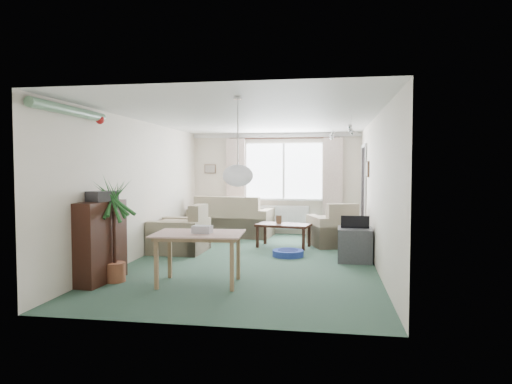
# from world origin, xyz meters

# --- Properties ---
(ground) EXTENTS (6.50, 6.50, 0.00)m
(ground) POSITION_xyz_m (0.00, 0.00, 0.00)
(ground) COLOR #2F4E3F
(window) EXTENTS (1.80, 0.03, 1.30)m
(window) POSITION_xyz_m (0.20, 3.23, 1.50)
(window) COLOR white
(curtain_rod) EXTENTS (2.60, 0.03, 0.03)m
(curtain_rod) POSITION_xyz_m (0.20, 3.15, 2.27)
(curtain_rod) COLOR black
(curtain_left) EXTENTS (0.45, 0.08, 2.00)m
(curtain_left) POSITION_xyz_m (-0.95, 3.13, 1.27)
(curtain_left) COLOR beige
(curtain_right) EXTENTS (0.45, 0.08, 2.00)m
(curtain_right) POSITION_xyz_m (1.35, 3.13, 1.27)
(curtain_right) COLOR beige
(radiator) EXTENTS (1.20, 0.10, 0.55)m
(radiator) POSITION_xyz_m (0.20, 3.19, 0.40)
(radiator) COLOR white
(doorway) EXTENTS (0.03, 0.95, 2.00)m
(doorway) POSITION_xyz_m (1.99, 2.20, 1.00)
(doorway) COLOR black
(pendant_lamp) EXTENTS (0.36, 0.36, 0.36)m
(pendant_lamp) POSITION_xyz_m (0.20, -2.30, 1.48)
(pendant_lamp) COLOR white
(tinsel_garland) EXTENTS (1.60, 1.60, 0.12)m
(tinsel_garland) POSITION_xyz_m (-1.92, -2.30, 2.28)
(tinsel_garland) COLOR #196626
(bauble_cluster_a) EXTENTS (0.20, 0.20, 0.20)m
(bauble_cluster_a) POSITION_xyz_m (1.30, 0.90, 2.22)
(bauble_cluster_a) COLOR silver
(bauble_cluster_b) EXTENTS (0.20, 0.20, 0.20)m
(bauble_cluster_b) POSITION_xyz_m (1.60, -0.30, 2.22)
(bauble_cluster_b) COLOR silver
(wall_picture_back) EXTENTS (0.28, 0.03, 0.22)m
(wall_picture_back) POSITION_xyz_m (-1.60, 3.23, 1.55)
(wall_picture_back) COLOR brown
(wall_picture_right) EXTENTS (0.03, 0.24, 0.30)m
(wall_picture_right) POSITION_xyz_m (1.98, 1.20, 1.55)
(wall_picture_right) COLOR brown
(sofa) EXTENTS (1.93, 1.13, 0.93)m
(sofa) POSITION_xyz_m (-0.96, 2.75, 0.46)
(sofa) COLOR beige
(sofa) RESTS_ON ground
(armchair_corner) EXTENTS (1.23, 1.20, 0.88)m
(armchair_corner) POSITION_xyz_m (1.41, 1.76, 0.44)
(armchair_corner) COLOR #C1B492
(armchair_corner) RESTS_ON ground
(armchair_left) EXTENTS (0.97, 1.02, 0.89)m
(armchair_left) POSITION_xyz_m (-1.50, 0.59, 0.44)
(armchair_left) COLOR #B4AC88
(armchair_left) RESTS_ON ground
(coffee_table) EXTENTS (1.12, 0.76, 0.46)m
(coffee_table) POSITION_xyz_m (0.38, 1.40, 0.23)
(coffee_table) COLOR black
(coffee_table) RESTS_ON ground
(photo_frame) EXTENTS (0.12, 0.07, 0.16)m
(photo_frame) POSITION_xyz_m (0.28, 1.45, 0.54)
(photo_frame) COLOR brown
(photo_frame) RESTS_ON coffee_table
(bookshelf) EXTENTS (0.37, 0.93, 1.11)m
(bookshelf) POSITION_xyz_m (-1.84, -1.76, 0.56)
(bookshelf) COLOR black
(bookshelf) RESTS_ON ground
(hifi_box) EXTENTS (0.39, 0.43, 0.14)m
(hifi_box) POSITION_xyz_m (-1.81, -1.76, 1.18)
(hifi_box) COLOR #333236
(hifi_box) RESTS_ON bookshelf
(houseplant) EXTENTS (0.76, 0.76, 1.42)m
(houseplant) POSITION_xyz_m (-1.65, -1.73, 0.71)
(houseplant) COLOR #1B4F29
(houseplant) RESTS_ON ground
(dining_table) EXTENTS (1.13, 0.80, 0.68)m
(dining_table) POSITION_xyz_m (-0.46, -1.67, 0.34)
(dining_table) COLOR tan
(dining_table) RESTS_ON ground
(gift_box) EXTENTS (0.26, 0.19, 0.12)m
(gift_box) POSITION_xyz_m (-0.41, -1.69, 0.74)
(gift_box) COLOR silver
(gift_box) RESTS_ON dining_table
(tv_cube) EXTENTS (0.58, 0.63, 0.56)m
(tv_cube) POSITION_xyz_m (1.70, 0.23, 0.28)
(tv_cube) COLOR #3A3B3F
(tv_cube) RESTS_ON ground
(pet_bed) EXTENTS (0.57, 0.57, 0.11)m
(pet_bed) POSITION_xyz_m (0.55, 0.46, 0.06)
(pet_bed) COLOR navy
(pet_bed) RESTS_ON ground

